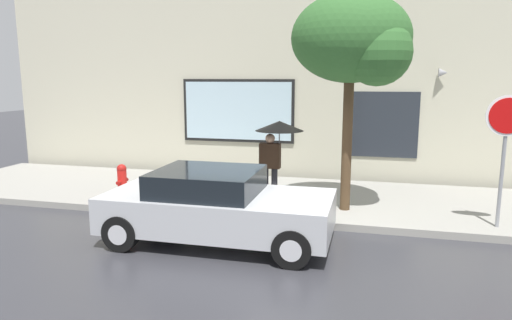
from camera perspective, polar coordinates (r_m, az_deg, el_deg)
name	(u,v)px	position (r m, az deg, el deg)	size (l,w,h in m)	color
ground_plane	(291,245)	(8.49, 4.30, -10.43)	(60.00, 60.00, 0.00)	#333338
sidewalk	(312,199)	(11.30, 6.93, -4.82)	(20.00, 4.00, 0.15)	gray
building_facade	(325,59)	(13.41, 8.55, 12.20)	(20.00, 0.67, 7.00)	beige
parked_car	(216,206)	(8.48, -4.90, -5.71)	(4.11, 1.95, 1.33)	#B7BABF
fire_hydrant	(122,181)	(11.56, -16.18, -2.46)	(0.30, 0.44, 0.79)	red
pedestrian_with_umbrella	(277,136)	(10.35, 2.58, 2.92)	(1.08, 1.08, 1.88)	black
street_tree	(356,42)	(9.86, 12.23, 14.07)	(2.44, 2.07, 4.54)	#4C3823
stop_sign	(506,135)	(9.73, 28.46, 2.72)	(0.76, 0.10, 2.52)	gray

